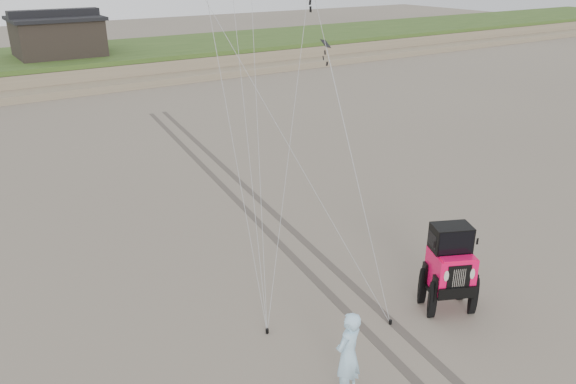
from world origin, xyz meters
name	(u,v)px	position (x,y,z in m)	size (l,w,h in m)	color
ground	(345,331)	(0.00, 0.00, 0.00)	(160.00, 160.00, 0.00)	#6B6054
dune_ridge	(33,69)	(0.00, 37.50, 0.82)	(160.00, 14.25, 1.73)	#7A6B54
cabin	(57,35)	(2.00, 37.00, 3.24)	(6.40, 5.40, 3.35)	black
jeep	(449,278)	(2.81, -0.68, 0.93)	(2.15, 4.99, 1.86)	#FF094F
man	(348,354)	(-1.30, -1.65, 0.98)	(0.72, 0.47, 1.97)	#95C2E6
stake_main	(267,331)	(-1.63, 1.00, 0.06)	(0.08, 0.08, 0.12)	black
stake_aux	(390,322)	(1.13, -0.39, 0.06)	(0.08, 0.08, 0.12)	black
tire_tracks	(252,204)	(2.00, 8.00, 0.00)	(5.22, 29.74, 0.01)	#4C443D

